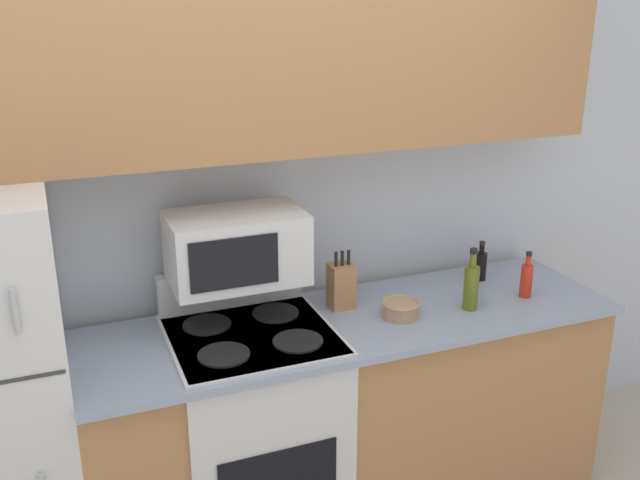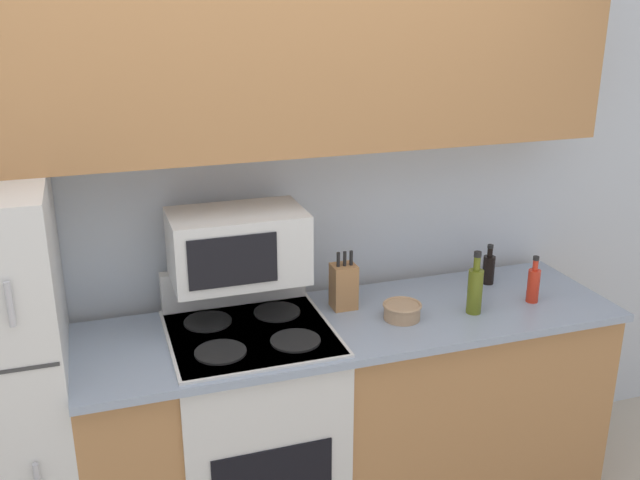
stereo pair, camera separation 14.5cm
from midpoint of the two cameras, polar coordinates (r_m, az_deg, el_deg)
The scene contains 10 objects.
wall_back at distance 2.95m, azimuth -7.78°, elevation 1.79°, with size 8.00×0.05×2.55m.
lower_cabinets at distance 3.07m, azimuth 1.08°, elevation -14.04°, with size 2.14×0.63×0.94m.
upper_cabinets at distance 2.65m, azimuth -7.38°, elevation 13.36°, with size 2.82×0.32×0.61m.
stove at distance 2.94m, azimuth -6.71°, elevation -15.42°, with size 0.61×0.61×1.11m.
microwave at distance 2.70m, azimuth -8.24°, elevation -0.61°, with size 0.51×0.32×0.27m.
knife_block at distance 2.88m, azimuth 0.26°, elevation -3.66°, with size 0.10×0.09×0.25m.
bowl at distance 2.83m, azimuth 5.00°, elevation -5.50°, with size 0.15×0.15×0.07m.
bottle_hot_sauce at distance 3.09m, azimuth 14.91°, elevation -3.06°, with size 0.05×0.05×0.20m.
bottle_soy_sauce at distance 3.22m, azimuth 11.48°, elevation -1.97°, with size 0.05×0.05×0.18m.
bottle_olive_oil at distance 2.91m, azimuth 10.61°, elevation -3.61°, with size 0.06×0.06×0.26m.
Camera 1 is at (-0.73, -2.04, 2.16)m, focal length 40.00 mm.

